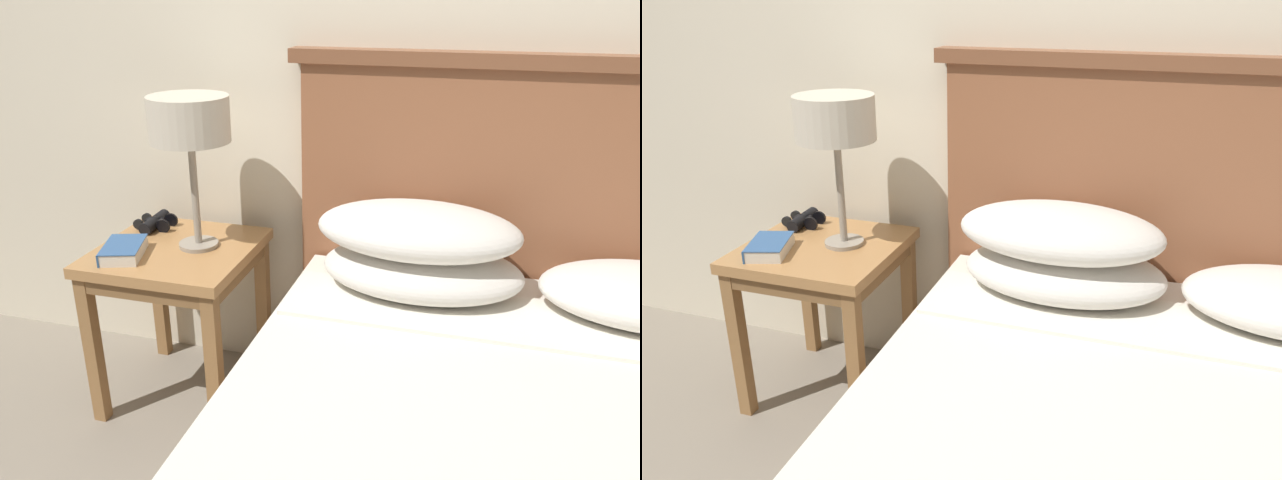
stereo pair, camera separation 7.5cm
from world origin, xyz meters
TOP-DOWN VIEW (x-y plane):
  - wall_back at (0.00, 0.91)m, footprint 8.00×0.06m
  - nightstand at (-0.62, 0.59)m, footprint 0.50×0.50m
  - table_lamp at (-0.55, 0.62)m, footprint 0.25×0.25m
  - book_on_nightstand at (-0.75, 0.47)m, footprint 0.17×0.21m
  - binoculars_pair at (-0.78, 0.73)m, footprint 0.14×0.16m

SIDE VIEW (x-z plane):
  - nightstand at x=-0.62m, z-range 0.20..0.77m
  - book_on_nightstand at x=-0.75m, z-range 0.57..0.62m
  - binoculars_pair at x=-0.78m, z-range 0.57..0.62m
  - table_lamp at x=-0.55m, z-range 0.74..1.23m
  - wall_back at x=0.00m, z-range 0.00..2.60m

